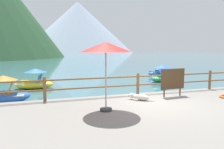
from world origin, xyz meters
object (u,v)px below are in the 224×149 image
Objects in this scene: sign_board at (173,79)px; beach_umbrella at (106,48)px; pedal_boat_0 at (1,95)px; pedal_boat_2 at (159,73)px; dog_resting at (139,97)px; pedal_boat_1 at (34,82)px; pedal_boat_3 at (163,76)px.

beach_umbrella is at bearing -160.42° from sign_board.
sign_board is 7.50m from pedal_boat_0.
pedal_boat_0 is 1.08× the size of pedal_boat_2.
pedal_boat_1 is (-4.12, 6.14, -0.10)m from dog_resting.
dog_resting is 6.04m from pedal_boat_0.
pedal_boat_3 reaches higher than dog_resting.
pedal_boat_2 is at bearing 51.59° from beach_umbrella.
pedal_boat_3 is at bearing 51.43° from dog_resting.
dog_resting is 0.36× the size of pedal_boat_2.
sign_board is at bearing -118.47° from pedal_boat_3.
pedal_boat_1 is 1.10× the size of pedal_boat_2.
dog_resting is at bearing -124.73° from pedal_boat_2.
pedal_boat_3 is at bearing -115.52° from pedal_boat_2.
pedal_boat_0 is 3.60m from pedal_boat_1.
pedal_boat_2 is (10.32, 2.80, -0.13)m from pedal_boat_1.
pedal_boat_3 is (10.18, 3.27, 0.02)m from pedal_boat_0.
beach_umbrella is (-3.32, -1.18, 1.32)m from sign_board.
sign_board is 9.90m from pedal_boat_2.
pedal_boat_0 is at bearing 152.78° from dog_resting.
sign_board reaches higher than pedal_boat_3.
pedal_boat_2 is at bearing 15.19° from pedal_boat_1.
beach_umbrella reaches higher than sign_board.
dog_resting is (1.67, 0.99, -1.92)m from beach_umbrella.
dog_resting is at bearing 30.54° from beach_umbrella.
beach_umbrella is 0.91× the size of pedal_boat_3.
pedal_boat_3 reaches higher than pedal_boat_2.
sign_board is 1.45× the size of dog_resting.
beach_umbrella is 12.86m from pedal_boat_2.
pedal_boat_1 is at bearing 108.96° from beach_umbrella.
pedal_boat_0 reaches higher than pedal_boat_3.
pedal_boat_2 is (11.57, 6.19, -0.12)m from pedal_boat_0.
pedal_boat_0 is at bearing -151.87° from pedal_boat_2.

